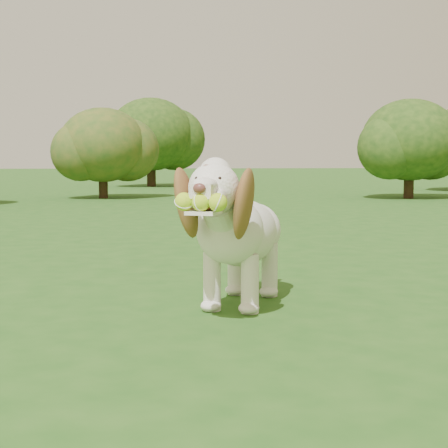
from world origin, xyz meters
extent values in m
plane|color=#204F16|center=(0.00, 0.00, 0.00)|extent=(80.00, 80.00, 0.00)
ellipsoid|color=silver|center=(-0.22, 0.35, 0.34)|extent=(0.52, 0.67, 0.32)
ellipsoid|color=silver|center=(-0.31, 0.14, 0.38)|extent=(0.40, 0.40, 0.31)
ellipsoid|color=silver|center=(-0.14, 0.54, 0.33)|extent=(0.37, 0.37, 0.28)
cylinder|color=silver|center=(-0.35, 0.03, 0.46)|extent=(0.24, 0.29, 0.24)
sphere|color=silver|center=(-0.40, -0.08, 0.58)|extent=(0.28, 0.28, 0.22)
sphere|color=silver|center=(-0.39, -0.06, 0.64)|extent=(0.18, 0.18, 0.14)
cube|color=silver|center=(-0.45, -0.19, 0.57)|extent=(0.13, 0.15, 0.06)
ellipsoid|color=#592D28|center=(-0.47, -0.25, 0.59)|extent=(0.06, 0.05, 0.04)
cube|color=silver|center=(-0.45, -0.20, 0.49)|extent=(0.16, 0.17, 0.01)
ellipsoid|color=brown|center=(-0.51, -0.02, 0.51)|extent=(0.19, 0.19, 0.33)
ellipsoid|color=brown|center=(-0.28, -0.12, 0.51)|extent=(0.16, 0.23, 0.33)
cylinder|color=silver|center=(-0.09, 0.65, 0.37)|extent=(0.11, 0.16, 0.12)
cylinder|color=silver|center=(-0.38, 0.19, 0.14)|extent=(0.11, 0.11, 0.27)
cylinder|color=silver|center=(-0.22, 0.12, 0.14)|extent=(0.11, 0.11, 0.27)
cylinder|color=silver|center=(-0.23, 0.56, 0.14)|extent=(0.11, 0.11, 0.27)
cylinder|color=silver|center=(-0.06, 0.49, 0.14)|extent=(0.11, 0.11, 0.27)
sphere|color=#ABE01F|center=(-0.53, -0.21, 0.53)|extent=(0.10, 0.10, 0.07)
sphere|color=#ABE01F|center=(-0.47, -0.23, 0.53)|extent=(0.10, 0.10, 0.07)
sphere|color=#ABE01F|center=(-0.40, -0.26, 0.53)|extent=(0.10, 0.10, 0.07)
cylinder|color=#382314|center=(-0.59, 13.68, 0.34)|extent=(0.21, 0.21, 0.68)
ellipsoid|color=#1B3C12|center=(-0.59, 13.68, 1.25)|extent=(2.04, 2.04, 1.74)
cylinder|color=#382314|center=(-1.43, 9.02, 0.25)|extent=(0.15, 0.15, 0.50)
ellipsoid|color=#1B3C12|center=(-1.43, 9.02, 0.91)|extent=(1.49, 1.49, 1.27)
cylinder|color=#382314|center=(3.78, 8.42, 0.27)|extent=(0.17, 0.17, 0.55)
ellipsoid|color=#1B3C12|center=(3.78, 8.42, 1.00)|extent=(1.64, 1.64, 1.39)
camera|label=1|loc=(-0.67, -2.91, 0.71)|focal=55.00mm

